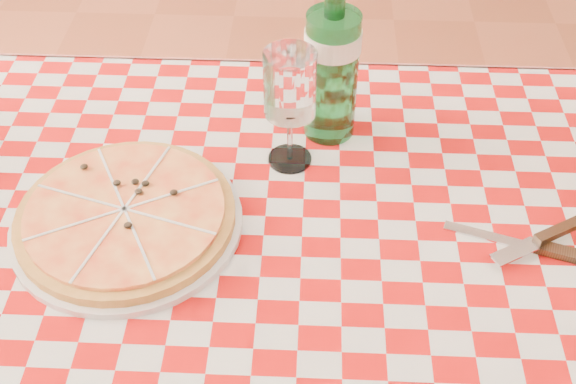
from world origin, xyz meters
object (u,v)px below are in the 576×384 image
water_bottle (333,50)px  dining_table (300,302)px  pizza_plate (126,215)px  wine_glass (290,110)px

water_bottle → dining_table: bearing=-97.5°
water_bottle → pizza_plate: bearing=-141.3°
dining_table → pizza_plate: bearing=169.2°
dining_table → wine_glass: 0.27m
wine_glass → dining_table: bearing=-83.1°
pizza_plate → wine_glass: bearing=33.8°
pizza_plate → wine_glass: (0.22, 0.14, 0.07)m
pizza_plate → water_bottle: (0.27, 0.22, 0.13)m
water_bottle → wine_glass: size_ratio=1.57×
wine_glass → pizza_plate: bearing=-146.2°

